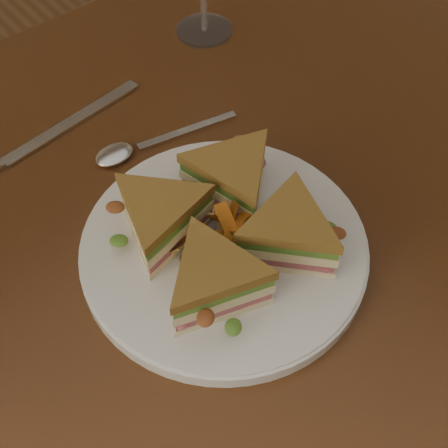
% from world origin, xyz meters
% --- Properties ---
extents(table, '(1.20, 0.80, 0.75)m').
position_xyz_m(table, '(0.00, 0.00, 0.65)').
color(table, '#341A0B').
rests_on(table, ground).
extents(plate, '(0.30, 0.30, 0.02)m').
position_xyz_m(plate, '(0.05, -0.08, 0.76)').
color(plate, white).
rests_on(plate, table).
extents(sandwich_wedges, '(0.26, 0.26, 0.06)m').
position_xyz_m(sandwich_wedges, '(0.05, -0.08, 0.80)').
color(sandwich_wedges, '#FFEFBC').
rests_on(sandwich_wedges, plate).
extents(crisps_mound, '(0.09, 0.09, 0.05)m').
position_xyz_m(crisps_mound, '(0.05, -0.08, 0.79)').
color(crisps_mound, '#C96919').
rests_on(crisps_mound, plate).
extents(spoon, '(0.18, 0.06, 0.01)m').
position_xyz_m(spoon, '(0.06, 0.10, 0.75)').
color(spoon, silver).
rests_on(spoon, table).
extents(knife, '(0.22, 0.04, 0.00)m').
position_xyz_m(knife, '(0.01, 0.19, 0.75)').
color(knife, silver).
rests_on(knife, table).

